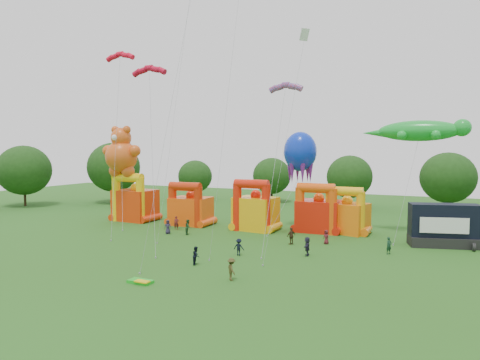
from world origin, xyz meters
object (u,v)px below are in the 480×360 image
at_px(stage_trailer, 444,226).
at_px(bouncy_castle_2, 255,211).
at_px(bouncy_castle_0, 134,202).
at_px(gecko_kite, 411,170).
at_px(octopus_kite, 293,178).
at_px(spectator_4, 291,236).
at_px(spectator_0, 168,227).
at_px(teddy_bear_kite, 122,180).

bearing_deg(stage_trailer, bouncy_castle_2, 179.20).
bearing_deg(bouncy_castle_0, gecko_kite, 4.82).
bearing_deg(octopus_kite, spectator_4, -73.21).
height_order(stage_trailer, octopus_kite, octopus_kite).
relative_size(octopus_kite, spectator_4, 6.80).
relative_size(bouncy_castle_0, spectator_0, 4.04).
bearing_deg(gecko_kite, bouncy_castle_0, -175.18).
bearing_deg(spectator_0, spectator_4, -21.53).
xyz_separation_m(bouncy_castle_0, stage_trailer, (42.08, 0.09, -0.45)).
height_order(stage_trailer, gecko_kite, gecko_kite).
distance_m(bouncy_castle_2, spectator_0, 11.54).
bearing_deg(octopus_kite, stage_trailer, -8.57).
distance_m(bouncy_castle_0, teddy_bear_kite, 4.85).
bearing_deg(bouncy_castle_2, stage_trailer, -0.80).
height_order(teddy_bear_kite, spectator_4, teddy_bear_kite).
bearing_deg(spectator_0, teddy_bear_kite, 137.99).
xyz_separation_m(bouncy_castle_0, bouncy_castle_2, (19.47, 0.40, -0.14)).
relative_size(gecko_kite, octopus_kite, 1.09).
xyz_separation_m(stage_trailer, spectator_0, (-31.66, -6.64, -1.39)).
height_order(stage_trailer, spectator_4, stage_trailer).
bearing_deg(gecko_kite, teddy_bear_kite, -170.24).
distance_m(bouncy_castle_0, gecko_kite, 38.89).
bearing_deg(octopus_kite, gecko_kite, 1.58).
xyz_separation_m(bouncy_castle_2, octopus_kite, (4.38, 2.43, 4.27)).
xyz_separation_m(bouncy_castle_0, spectator_0, (10.42, -6.55, -1.83)).
height_order(teddy_bear_kite, gecko_kite, gecko_kite).
height_order(gecko_kite, spectator_4, gecko_kite).
xyz_separation_m(gecko_kite, spectator_4, (-11.87, -9.18, -7.22)).
bearing_deg(octopus_kite, bouncy_castle_0, -173.22).
height_order(bouncy_castle_2, gecko_kite, gecko_kite).
xyz_separation_m(stage_trailer, octopus_kite, (-18.22, 2.75, 4.57)).
relative_size(stage_trailer, octopus_kite, 0.58).
bearing_deg(bouncy_castle_0, spectator_0, -32.17).
height_order(stage_trailer, spectator_0, stage_trailer).
relative_size(teddy_bear_kite, spectator_4, 7.35).
relative_size(teddy_bear_kite, gecko_kite, 0.99).
relative_size(gecko_kite, spectator_0, 8.05).
relative_size(bouncy_castle_2, stage_trailer, 0.89).
distance_m(bouncy_castle_2, spectator_4, 9.61).
relative_size(bouncy_castle_0, spectator_4, 3.73).
relative_size(teddy_bear_kite, spectator_0, 7.95).
distance_m(bouncy_castle_2, stage_trailer, 22.61).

